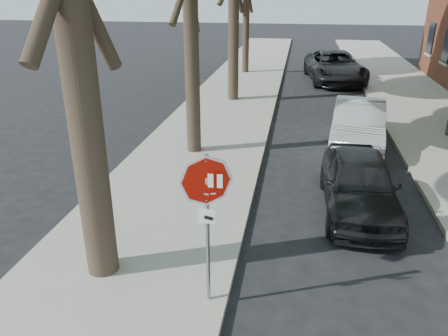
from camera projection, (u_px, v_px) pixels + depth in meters
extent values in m
plane|color=black|center=(250.00, 309.00, 7.30)|extent=(120.00, 120.00, 0.00)
cube|color=gray|center=(224.00, 111.00, 18.58)|extent=(4.00, 55.00, 0.12)
cube|color=gray|center=(435.00, 121.00, 17.26)|extent=(4.00, 55.00, 0.12)
cube|color=#9E9384|center=(272.00, 113.00, 18.26)|extent=(0.12, 55.00, 0.13)
cube|color=#9E9384|center=(381.00, 118.00, 17.58)|extent=(0.12, 55.00, 0.13)
cylinder|color=gray|center=(208.00, 232.00, 6.86)|extent=(0.06, 0.06, 2.60)
cube|color=#99999E|center=(206.00, 181.00, 6.49)|extent=(0.05, 0.06, 0.10)
cylinder|color=#99999E|center=(206.00, 181.00, 6.49)|extent=(0.76, 0.32, 0.82)
cylinder|color=white|center=(206.00, 181.00, 6.47)|extent=(0.76, 0.32, 0.82)
cylinder|color=red|center=(206.00, 181.00, 6.47)|extent=(0.68, 0.29, 0.74)
cube|color=white|center=(192.00, 179.00, 6.48)|extent=(0.08, 0.00, 0.22)
cube|color=white|center=(201.00, 180.00, 6.46)|extent=(0.08, 0.00, 0.22)
cube|color=white|center=(211.00, 181.00, 6.44)|extent=(0.08, 0.00, 0.22)
cube|color=white|center=(220.00, 181.00, 6.42)|extent=(0.08, 0.00, 0.22)
cube|color=silver|center=(199.00, 193.00, 6.55)|extent=(0.08, 0.00, 0.03)
cube|color=silver|center=(206.00, 194.00, 6.54)|extent=(0.08, 0.00, 0.03)
cube|color=silver|center=(213.00, 194.00, 6.51)|extent=(0.08, 0.00, 0.03)
cube|color=white|center=(207.00, 216.00, 6.71)|extent=(0.28, 0.02, 0.24)
cube|color=black|center=(209.00, 218.00, 6.70)|extent=(0.15, 0.00, 0.08)
imported|color=black|center=(359.00, 183.00, 10.27)|extent=(1.71, 4.14, 1.40)
imported|color=#B2B6BB|center=(358.00, 125.00, 14.40)|extent=(2.16, 4.75, 1.51)
imported|color=black|center=(335.00, 67.00, 24.26)|extent=(3.50, 6.30, 1.67)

